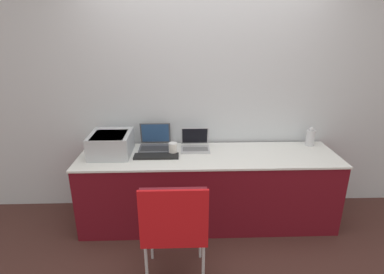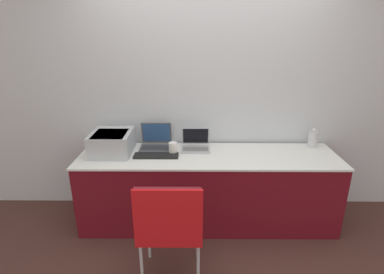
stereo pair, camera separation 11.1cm
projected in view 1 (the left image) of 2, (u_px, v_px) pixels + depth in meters
name	position (u px, v px, depth m)	size (l,w,h in m)	color
ground_plane	(210.00, 239.00, 2.96)	(14.00, 14.00, 0.00)	#472823
wall_back	(206.00, 94.00, 3.21)	(8.00, 0.05, 2.60)	silver
table	(208.00, 188.00, 3.15)	(2.60, 0.68, 0.76)	maroon
printer	(111.00, 143.00, 2.99)	(0.40, 0.43, 0.22)	#B2B7BC
laptop_left	(155.00, 143.00, 3.18)	(0.32, 0.30, 0.25)	#4C4C51
laptop_right	(195.00, 144.00, 3.15)	(0.30, 0.27, 0.21)	#B7B7BC
external_keyboard	(156.00, 156.00, 2.96)	(0.44, 0.13, 0.02)	black
coffee_cup	(173.00, 148.00, 3.02)	(0.09, 0.09, 0.12)	white
metal_pitcher	(310.00, 137.00, 3.24)	(0.09, 0.09, 0.21)	silver
chair	(174.00, 223.00, 2.23)	(0.49, 0.44, 0.93)	maroon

